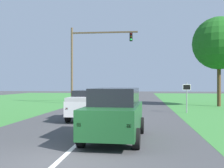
# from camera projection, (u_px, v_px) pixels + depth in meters

# --- Properties ---
(ground_plane) EXTENTS (120.00, 120.00, 0.00)m
(ground_plane) POSITION_uv_depth(u_px,v_px,m) (109.00, 115.00, 19.69)
(ground_plane) COLOR #424244
(lane_centre_stripe) EXTENTS (0.16, 41.91, 0.01)m
(lane_centre_stripe) POSITION_uv_depth(u_px,v_px,m) (66.00, 154.00, 8.75)
(lane_centre_stripe) COLOR white
(lane_centre_stripe) RESTS_ON ground_plane
(red_suv_near) EXTENTS (2.34, 4.96, 2.04)m
(red_suv_near) POSITION_uv_depth(u_px,v_px,m) (115.00, 113.00, 11.12)
(red_suv_near) COLOR #194C23
(red_suv_near) RESTS_ON ground_plane
(pickup_truck_lead) EXTENTS (2.26, 5.20, 1.81)m
(pickup_truck_lead) POSITION_uv_depth(u_px,v_px,m) (89.00, 104.00, 17.38)
(pickup_truck_lead) COLOR silver
(pickup_truck_lead) RESTS_ON ground_plane
(traffic_light) EXTENTS (7.41, 0.40, 8.44)m
(traffic_light) POSITION_uv_depth(u_px,v_px,m) (88.00, 54.00, 30.67)
(traffic_light) COLOR brown
(traffic_light) RESTS_ON ground_plane
(keep_moving_sign) EXTENTS (0.60, 0.09, 2.31)m
(keep_moving_sign) POSITION_uv_depth(u_px,v_px,m) (187.00, 93.00, 21.00)
(keep_moving_sign) COLOR gray
(keep_moving_sign) RESTS_ON ground_plane
(oak_tree_right) EXTENTS (5.14, 5.14, 8.76)m
(oak_tree_right) POSITION_uv_depth(u_px,v_px,m) (219.00, 43.00, 27.18)
(oak_tree_right) COLOR #4C351E
(oak_tree_right) RESTS_ON ground_plane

